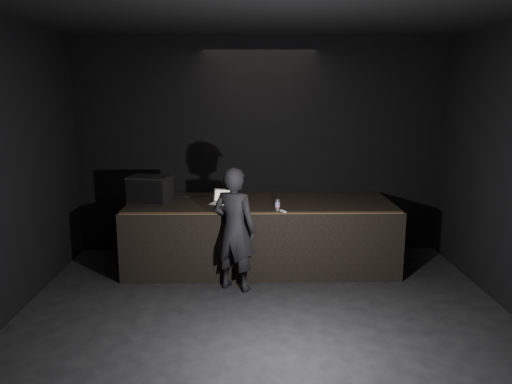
{
  "coord_description": "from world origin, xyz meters",
  "views": [
    {
      "loc": [
        -0.2,
        -4.66,
        2.66
      ],
      "look_at": [
        -0.08,
        2.3,
        1.24
      ],
      "focal_mm": 35.0,
      "sensor_mm": 36.0,
      "label": 1
    }
  ],
  "objects_px": {
    "beer_can": "(277,205)",
    "person": "(234,229)",
    "stage_monitor": "(150,189)",
    "laptop": "(222,200)",
    "stage_riser": "(260,234)"
  },
  "relations": [
    {
      "from": "beer_can",
      "to": "person",
      "type": "xyz_separation_m",
      "value": [
        -0.6,
        -0.4,
        -0.24
      ]
    },
    {
      "from": "stage_riser",
      "to": "person",
      "type": "height_order",
      "value": "person"
    },
    {
      "from": "stage_monitor",
      "to": "person",
      "type": "height_order",
      "value": "person"
    },
    {
      "from": "laptop",
      "to": "person",
      "type": "relative_size",
      "value": 0.22
    },
    {
      "from": "stage_monitor",
      "to": "person",
      "type": "relative_size",
      "value": 0.4
    },
    {
      "from": "stage_monitor",
      "to": "laptop",
      "type": "xyz_separation_m",
      "value": [
        1.09,
        -0.09,
        -0.15
      ]
    },
    {
      "from": "laptop",
      "to": "beer_can",
      "type": "relative_size",
      "value": 2.25
    },
    {
      "from": "stage_monitor",
      "to": "beer_can",
      "type": "xyz_separation_m",
      "value": [
        1.9,
        -0.54,
        -0.12
      ]
    },
    {
      "from": "stage_monitor",
      "to": "person",
      "type": "xyz_separation_m",
      "value": [
        1.3,
        -0.95,
        -0.36
      ]
    },
    {
      "from": "beer_can",
      "to": "stage_riser",
      "type": "bearing_deg",
      "value": 112.41
    },
    {
      "from": "laptop",
      "to": "person",
      "type": "bearing_deg",
      "value": -59.65
    },
    {
      "from": "beer_can",
      "to": "person",
      "type": "relative_size",
      "value": 0.1
    },
    {
      "from": "stage_riser",
      "to": "beer_can",
      "type": "bearing_deg",
      "value": -67.59
    },
    {
      "from": "stage_riser",
      "to": "stage_monitor",
      "type": "xyz_separation_m",
      "value": [
        -1.67,
        -0.0,
        0.7
      ]
    },
    {
      "from": "stage_monitor",
      "to": "laptop",
      "type": "height_order",
      "value": "stage_monitor"
    }
  ]
}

